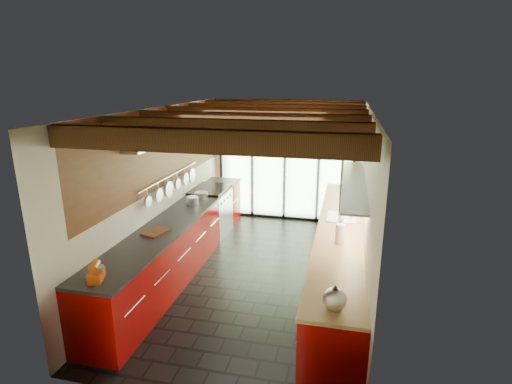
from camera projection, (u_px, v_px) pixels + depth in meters
ground at (257, 274)px, 6.42m from camera, size 5.50×5.50×0.00m
room_shell at (257, 174)px, 5.97m from camera, size 5.50×5.50×5.50m
ceiling_beams at (262, 117)px, 6.10m from camera, size 3.14×5.06×4.90m
glass_door at (285, 145)px, 8.49m from camera, size 2.95×0.10×2.90m
left_counter at (182, 240)px, 6.57m from camera, size 0.68×5.00×0.92m
range_stove at (211, 212)px, 7.93m from camera, size 0.66×0.90×0.97m
right_counter at (339, 255)px, 6.02m from camera, size 0.68×5.00×0.92m
sink_assembly at (342, 215)px, 6.26m from camera, size 0.45×0.52×0.43m
upper_cabinets_right at (356, 161)px, 5.89m from camera, size 0.34×3.00×3.00m
left_wall_fixtures at (172, 157)px, 6.48m from camera, size 0.28×2.60×0.96m
stand_mixer at (97, 272)px, 4.32m from camera, size 0.21×0.28×0.22m
pot_large at (192, 200)px, 6.92m from camera, size 0.24×0.24×0.13m
pot_small at (201, 195)px, 7.33m from camera, size 0.31×0.31×0.10m
cutting_board at (156, 232)px, 5.64m from camera, size 0.35×0.42×0.03m
kettle at (335, 298)px, 3.76m from camera, size 0.27×0.30×0.27m
paper_towel at (340, 234)px, 5.27m from camera, size 0.15×0.15×0.32m
soap_bottle at (341, 218)px, 5.98m from camera, size 0.09×0.09×0.17m
bowl at (344, 186)px, 8.00m from camera, size 0.23×0.23×0.05m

